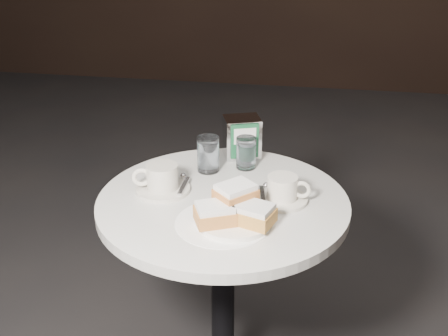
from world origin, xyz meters
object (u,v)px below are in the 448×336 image
(cafe_table, at_px, (223,258))
(napkin_dispenser, at_px, (242,137))
(water_glass_left, at_px, (208,155))
(coffee_cup_right, at_px, (283,191))
(water_glass_right, at_px, (246,153))
(beignet_plate, at_px, (234,212))
(coffee_cup_left, at_px, (162,180))

(cafe_table, relative_size, napkin_dispenser, 5.53)
(napkin_dispenser, bearing_deg, water_glass_left, -143.74)
(coffee_cup_right, distance_m, water_glass_left, 0.29)
(cafe_table, relative_size, water_glass_right, 7.56)
(water_glass_right, bearing_deg, napkin_dispenser, 106.59)
(coffee_cup_right, xyz_separation_m, napkin_dispenser, (-0.15, 0.28, 0.03))
(beignet_plate, relative_size, coffee_cup_right, 1.40)
(water_glass_left, height_order, napkin_dispenser, napkin_dispenser)
(beignet_plate, relative_size, water_glass_right, 2.22)
(coffee_cup_left, bearing_deg, water_glass_right, 27.70)
(cafe_table, xyz_separation_m, water_glass_left, (-0.07, 0.17, 0.25))
(beignet_plate, xyz_separation_m, coffee_cup_right, (0.11, 0.14, -0.00))
(coffee_cup_right, relative_size, water_glass_left, 1.44)
(cafe_table, distance_m, water_glass_right, 0.33)
(water_glass_left, height_order, water_glass_right, water_glass_left)
(beignet_plate, height_order, coffee_cup_left, beignet_plate)
(cafe_table, height_order, water_glass_right, water_glass_right)
(coffee_cup_left, relative_size, water_glass_right, 1.92)
(beignet_plate, height_order, water_glass_right, water_glass_right)
(napkin_dispenser, bearing_deg, cafe_table, -111.49)
(beignet_plate, relative_size, napkin_dispenser, 1.63)
(coffee_cup_right, relative_size, water_glass_right, 1.59)
(cafe_table, distance_m, coffee_cup_right, 0.28)
(coffee_cup_right, height_order, water_glass_right, water_glass_right)
(coffee_cup_left, relative_size, napkin_dispenser, 1.41)
(coffee_cup_left, xyz_separation_m, napkin_dispenser, (0.19, 0.28, 0.03))
(coffee_cup_left, bearing_deg, coffee_cup_right, -15.03)
(beignet_plate, height_order, napkin_dispenser, napkin_dispenser)
(napkin_dispenser, bearing_deg, water_glass_right, -92.82)
(beignet_plate, xyz_separation_m, napkin_dispenser, (-0.04, 0.42, 0.03))
(coffee_cup_right, height_order, napkin_dispenser, napkin_dispenser)
(beignet_plate, xyz_separation_m, coffee_cup_left, (-0.23, 0.14, -0.00))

